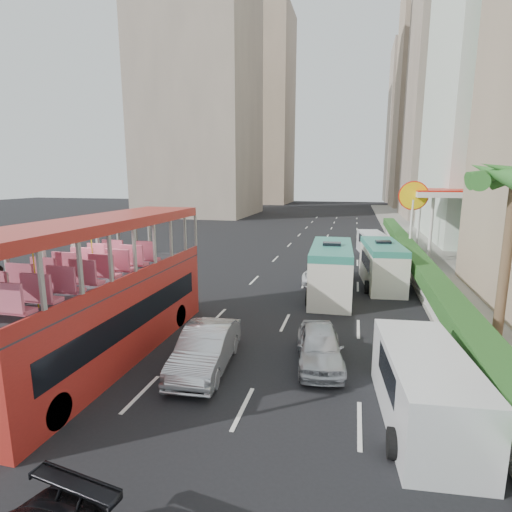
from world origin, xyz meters
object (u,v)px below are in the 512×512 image
(minibus_far, at_px, (382,264))
(shell_station, at_px, (451,224))
(panel_van_far, at_px, (371,243))
(panel_van_near, at_px, (425,389))
(van_asset, at_px, (326,282))
(car_silver_lane_a, at_px, (206,368))
(minibus_near, at_px, (331,271))
(double_decker_bus, at_px, (105,290))
(car_silver_lane_b, at_px, (319,364))
(palm_tree, at_px, (506,263))

(minibus_far, bearing_deg, shell_station, 54.79)
(panel_van_far, bearing_deg, panel_van_near, -97.58)
(panel_van_near, bearing_deg, panel_van_far, 85.71)
(van_asset, bearing_deg, car_silver_lane_a, -97.71)
(minibus_near, distance_m, shell_station, 15.89)
(panel_van_far, bearing_deg, minibus_far, -97.54)
(panel_van_near, relative_size, shell_station, 0.62)
(minibus_near, xyz_separation_m, shell_station, (8.70, 13.22, 1.34))
(double_decker_bus, xyz_separation_m, minibus_far, (10.15, 12.65, -1.23))
(panel_van_far, bearing_deg, car_silver_lane_b, -105.15)
(car_silver_lane_a, relative_size, van_asset, 0.89)
(car_silver_lane_b, bearing_deg, panel_van_far, 74.96)
(palm_tree, bearing_deg, shell_station, 83.40)
(panel_van_near, height_order, shell_station, shell_station)
(double_decker_bus, bearing_deg, minibus_near, 53.24)
(van_asset, xyz_separation_m, panel_van_near, (3.50, -14.07, 0.99))
(car_silver_lane_a, distance_m, panel_van_far, 24.06)
(van_asset, relative_size, minibus_near, 0.78)
(minibus_far, distance_m, panel_van_far, 10.61)
(panel_van_near, bearing_deg, minibus_near, 100.01)
(double_decker_bus, height_order, car_silver_lane_b, double_decker_bus)
(car_silver_lane_b, distance_m, minibus_near, 8.59)
(van_asset, distance_m, palm_tree, 11.50)
(car_silver_lane_a, distance_m, panel_van_near, 6.92)
(panel_van_near, bearing_deg, palm_tree, 52.95)
(minibus_far, bearing_deg, van_asset, 175.70)
(palm_tree, bearing_deg, panel_van_far, 101.35)
(minibus_near, relative_size, panel_van_far, 1.40)
(car_silver_lane_b, xyz_separation_m, panel_van_near, (2.96, -2.80, 0.99))
(double_decker_bus, height_order, panel_van_far, double_decker_bus)
(palm_tree, relative_size, shell_station, 0.80)
(van_asset, bearing_deg, car_silver_lane_b, -80.75)
(car_silver_lane_b, relative_size, palm_tree, 0.60)
(panel_van_far, distance_m, shell_station, 6.34)
(car_silver_lane_a, relative_size, panel_van_near, 0.90)
(shell_station, bearing_deg, double_decker_bus, -124.82)
(van_asset, distance_m, panel_van_near, 14.53)
(car_silver_lane_a, relative_size, shell_station, 0.55)
(shell_station, bearing_deg, panel_van_far, 177.64)
(car_silver_lane_a, height_order, panel_van_near, panel_van_near)
(minibus_far, height_order, shell_station, shell_station)
(minibus_near, bearing_deg, panel_van_far, 76.67)
(van_asset, height_order, shell_station, shell_station)
(double_decker_bus, relative_size, minibus_near, 1.73)
(panel_van_far, relative_size, palm_tree, 0.71)
(minibus_near, distance_m, panel_van_far, 13.74)
(panel_van_far, bearing_deg, palm_tree, -87.32)
(shell_station, bearing_deg, palm_tree, -96.60)
(van_asset, height_order, minibus_far, minibus_far)
(car_silver_lane_b, height_order, panel_van_far, panel_van_far)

